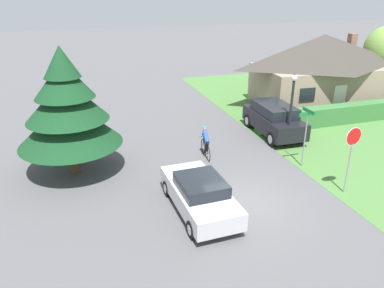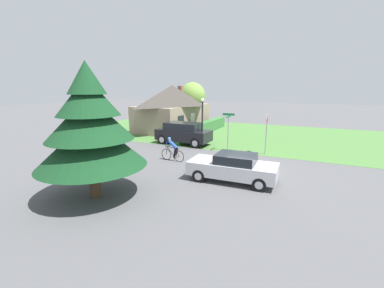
{
  "view_description": "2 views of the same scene",
  "coord_description": "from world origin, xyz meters",
  "px_view_note": "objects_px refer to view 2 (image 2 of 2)",
  "views": [
    {
      "loc": [
        -5.82,
        -11.56,
        8.01
      ],
      "look_at": [
        -1.04,
        3.16,
        1.47
      ],
      "focal_mm": 35.0,
      "sensor_mm": 36.0,
      "label": 1
    },
    {
      "loc": [
        -13.94,
        -3.42,
        4.74
      ],
      "look_at": [
        -0.62,
        2.92,
        1.46
      ],
      "focal_mm": 24.0,
      "sensor_mm": 36.0,
      "label": 2
    }
  ],
  "objects_px": {
    "cottage_house": "(172,107)",
    "deciduous_tree_right": "(192,96)",
    "parked_suv_right": "(183,133)",
    "sedan_left_lane": "(233,167)",
    "cyclist": "(173,150)",
    "street_lamp": "(202,117)",
    "stop_sign": "(267,126)",
    "conifer_tall_near": "(90,127)",
    "street_name_sign": "(228,125)"
  },
  "relations": [
    {
      "from": "cottage_house",
      "to": "deciduous_tree_right",
      "type": "relative_size",
      "value": 1.81
    },
    {
      "from": "parked_suv_right",
      "to": "deciduous_tree_right",
      "type": "distance_m",
      "value": 13.34
    },
    {
      "from": "sedan_left_lane",
      "to": "cyclist",
      "type": "xyz_separation_m",
      "value": [
        1.93,
        4.63,
        0.01
      ]
    },
    {
      "from": "cyclist",
      "to": "cottage_house",
      "type": "bearing_deg",
      "value": -55.06
    },
    {
      "from": "street_lamp",
      "to": "deciduous_tree_right",
      "type": "height_order",
      "value": "deciduous_tree_right"
    },
    {
      "from": "cyclist",
      "to": "stop_sign",
      "type": "xyz_separation_m",
      "value": [
        4.32,
        -5.19,
        1.34
      ]
    },
    {
      "from": "parked_suv_right",
      "to": "conifer_tall_near",
      "type": "bearing_deg",
      "value": 99.25
    },
    {
      "from": "street_name_sign",
      "to": "deciduous_tree_right",
      "type": "bearing_deg",
      "value": 35.09
    },
    {
      "from": "street_name_sign",
      "to": "stop_sign",
      "type": "bearing_deg",
      "value": -84.3
    },
    {
      "from": "stop_sign",
      "to": "street_name_sign",
      "type": "relative_size",
      "value": 1.02
    },
    {
      "from": "cyclist",
      "to": "street_name_sign",
      "type": "height_order",
      "value": "street_name_sign"
    },
    {
      "from": "parked_suv_right",
      "to": "stop_sign",
      "type": "bearing_deg",
      "value": 178.23
    },
    {
      "from": "street_name_sign",
      "to": "cyclist",
      "type": "bearing_deg",
      "value": 148.68
    },
    {
      "from": "sedan_left_lane",
      "to": "cyclist",
      "type": "height_order",
      "value": "cyclist"
    },
    {
      "from": "cottage_house",
      "to": "conifer_tall_near",
      "type": "xyz_separation_m",
      "value": [
        -17.3,
        -5.92,
        0.54
      ]
    },
    {
      "from": "parked_suv_right",
      "to": "conifer_tall_near",
      "type": "distance_m",
      "value": 11.45
    },
    {
      "from": "street_name_sign",
      "to": "conifer_tall_near",
      "type": "relative_size",
      "value": 0.49
    },
    {
      "from": "street_lamp",
      "to": "sedan_left_lane",
      "type": "bearing_deg",
      "value": -145.52
    },
    {
      "from": "sedan_left_lane",
      "to": "cyclist",
      "type": "bearing_deg",
      "value": -24.39
    },
    {
      "from": "cyclist",
      "to": "stop_sign",
      "type": "bearing_deg",
      "value": -134.92
    },
    {
      "from": "street_name_sign",
      "to": "deciduous_tree_right",
      "type": "distance_m",
      "value": 15.81
    },
    {
      "from": "conifer_tall_near",
      "to": "sedan_left_lane",
      "type": "bearing_deg",
      "value": -47.9
    },
    {
      "from": "street_name_sign",
      "to": "deciduous_tree_right",
      "type": "relative_size",
      "value": 0.53
    },
    {
      "from": "cyclist",
      "to": "street_lamp",
      "type": "xyz_separation_m",
      "value": [
        4.68,
        -0.09,
        1.69
      ]
    },
    {
      "from": "cottage_house",
      "to": "parked_suv_right",
      "type": "relative_size",
      "value": 2.09
    },
    {
      "from": "street_lamp",
      "to": "deciduous_tree_right",
      "type": "xyz_separation_m",
      "value": [
        12.23,
        6.67,
        1.16
      ]
    },
    {
      "from": "cottage_house",
      "to": "sedan_left_lane",
      "type": "relative_size",
      "value": 2.17
    },
    {
      "from": "street_name_sign",
      "to": "cottage_house",
      "type": "bearing_deg",
      "value": 51.53
    },
    {
      "from": "parked_suv_right",
      "to": "stop_sign",
      "type": "distance_m",
      "value": 6.98
    },
    {
      "from": "street_lamp",
      "to": "cyclist",
      "type": "bearing_deg",
      "value": 178.84
    },
    {
      "from": "parked_suv_right",
      "to": "street_name_sign",
      "type": "xyz_separation_m",
      "value": [
        -0.74,
        -4.14,
        1.03
      ]
    },
    {
      "from": "cottage_house",
      "to": "conifer_tall_near",
      "type": "relative_size",
      "value": 1.68
    },
    {
      "from": "parked_suv_right",
      "to": "street_lamp",
      "type": "relative_size",
      "value": 1.18
    },
    {
      "from": "street_name_sign",
      "to": "conifer_tall_near",
      "type": "distance_m",
      "value": 10.83
    },
    {
      "from": "cyclist",
      "to": "deciduous_tree_right",
      "type": "distance_m",
      "value": 18.37
    },
    {
      "from": "parked_suv_right",
      "to": "conifer_tall_near",
      "type": "relative_size",
      "value": 0.81
    },
    {
      "from": "deciduous_tree_right",
      "to": "conifer_tall_near",
      "type": "bearing_deg",
      "value": -164.88
    },
    {
      "from": "cottage_house",
      "to": "sedan_left_lane",
      "type": "distance_m",
      "value": 16.92
    },
    {
      "from": "stop_sign",
      "to": "street_lamp",
      "type": "distance_m",
      "value": 5.12
    },
    {
      "from": "stop_sign",
      "to": "conifer_tall_near",
      "type": "height_order",
      "value": "conifer_tall_near"
    },
    {
      "from": "cyclist",
      "to": "street_lamp",
      "type": "distance_m",
      "value": 4.97
    },
    {
      "from": "sedan_left_lane",
      "to": "conifer_tall_near",
      "type": "xyz_separation_m",
      "value": [
        -4.45,
        4.92,
        2.38
      ]
    },
    {
      "from": "sedan_left_lane",
      "to": "street_lamp",
      "type": "height_order",
      "value": "street_lamp"
    },
    {
      "from": "cottage_house",
      "to": "deciduous_tree_right",
      "type": "height_order",
      "value": "deciduous_tree_right"
    },
    {
      "from": "conifer_tall_near",
      "to": "deciduous_tree_right",
      "type": "relative_size",
      "value": 1.08
    },
    {
      "from": "cyclist",
      "to": "conifer_tall_near",
      "type": "bearing_deg",
      "value": 92.76
    },
    {
      "from": "sedan_left_lane",
      "to": "parked_suv_right",
      "type": "height_order",
      "value": "parked_suv_right"
    },
    {
      "from": "conifer_tall_near",
      "to": "stop_sign",
      "type": "bearing_deg",
      "value": -27.13
    },
    {
      "from": "cottage_house",
      "to": "cyclist",
      "type": "relative_size",
      "value": 5.49
    },
    {
      "from": "parked_suv_right",
      "to": "deciduous_tree_right",
      "type": "bearing_deg",
      "value": -65.91
    }
  ]
}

